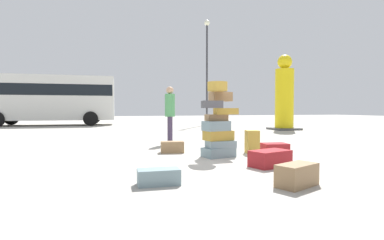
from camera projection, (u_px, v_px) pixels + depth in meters
name	position (u px, v px, depth m)	size (l,w,h in m)	color
ground_plane	(225.00, 157.00, 6.41)	(80.00, 80.00, 0.00)	#ADA89E
suitcase_tower	(218.00, 124.00, 6.49)	(0.90, 0.77, 1.63)	gray
suitcase_tan_behind_tower	(252.00, 142.00, 6.97)	(0.28, 0.32, 0.54)	#B28C33
suitcase_navy_upright_blue	(223.00, 138.00, 7.84)	(0.16, 0.36, 0.56)	#334F99
suitcase_brown_right_side	(172.00, 147.00, 7.09)	(0.54, 0.30, 0.27)	olive
suitcase_slate_white_trunk	(159.00, 177.00, 4.07)	(0.58, 0.29, 0.22)	gray
suitcase_maroon_left_side	(275.00, 147.00, 7.37)	(0.61, 0.43, 0.19)	maroon
suitcase_brown_foreground_far	(297.00, 175.00, 3.99)	(0.61, 0.31, 0.30)	olive
suitcase_maroon_foreground_near	(270.00, 158.00, 5.37)	(0.73, 0.42, 0.29)	maroon
person_bearded_onlooker	(170.00, 110.00, 8.88)	(0.30, 0.34, 1.72)	#3F334C
yellow_dummy_statue	(284.00, 97.00, 14.95)	(1.28, 1.28, 3.77)	yellow
parked_bus	(49.00, 97.00, 19.14)	(8.18, 3.05, 3.15)	silver
lamp_post	(207.00, 58.00, 19.64)	(0.36, 0.36, 6.91)	#333338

